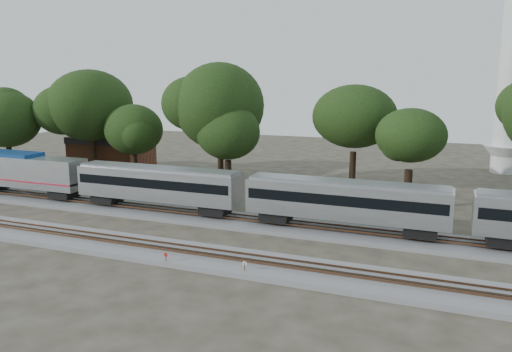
{
  "coord_description": "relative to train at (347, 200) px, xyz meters",
  "views": [
    {
      "loc": [
        19.98,
        -36.22,
        13.54
      ],
      "look_at": [
        3.64,
        5.0,
        4.96
      ],
      "focal_mm": 35.0,
      "sensor_mm": 36.0,
      "label": 1
    }
  ],
  "objects": [
    {
      "name": "tree_3",
      "position": [
        -18.88,
        13.93,
        7.08
      ],
      "size": [
        10.5,
        10.5,
        14.81
      ],
      "color": "black",
      "rests_on": "ground"
    },
    {
      "name": "switch_lever",
      "position": [
        -7.08,
        -11.5,
        -3.1
      ],
      "size": [
        0.56,
        0.42,
        0.3
      ],
      "primitive_type": "cube",
      "rotation": [
        0.0,
        0.0,
        0.26
      ],
      "color": "#512D19",
      "rests_on": "ground"
    },
    {
      "name": "switch_stand_white",
      "position": [
        -4.74,
        -11.77,
        -2.57
      ],
      "size": [
        0.34,
        0.08,
        1.06
      ],
      "rotation": [
        0.0,
        0.0,
        0.16
      ],
      "color": "#512D19",
      "rests_on": "ground"
    },
    {
      "name": "track_near",
      "position": [
        -11.78,
        -10.0,
        -3.04
      ],
      "size": [
        160.0,
        5.0,
        0.73
      ],
      "color": "slate",
      "rests_on": "ground"
    },
    {
      "name": "tree_6",
      "position": [
        4.14,
        11.54,
        4.61
      ],
      "size": [
        8.01,
        8.01,
        11.29
      ],
      "color": "black",
      "rests_on": "ground"
    },
    {
      "name": "tree_4",
      "position": [
        -16.64,
        11.3,
        4.23
      ],
      "size": [
        7.63,
        7.63,
        10.75
      ],
      "color": "black",
      "rests_on": "ground"
    },
    {
      "name": "tree_5",
      "position": [
        -2.88,
        17.59,
        5.97
      ],
      "size": [
        9.39,
        9.39,
        13.23
      ],
      "color": "black",
      "rests_on": "ground"
    },
    {
      "name": "brick_building",
      "position": [
        -39.47,
        19.05,
        -0.59
      ],
      "size": [
        11.44,
        8.42,
        5.27
      ],
      "rotation": [
        0.0,
        0.0,
        0.06
      ],
      "color": "brown",
      "rests_on": "ground"
    },
    {
      "name": "train",
      "position": [
        0.0,
        0.0,
        0.0
      ],
      "size": [
        91.87,
        3.17,
        4.67
      ],
      "color": "silver",
      "rests_on": "ground"
    },
    {
      "name": "tree_1",
      "position": [
        -38.75,
        13.99,
        6.8
      ],
      "size": [
        10.23,
        10.23,
        14.42
      ],
      "color": "black",
      "rests_on": "ground"
    },
    {
      "name": "switch_stand_red",
      "position": [
        -10.82,
        -12.27,
        -2.57
      ],
      "size": [
        0.33,
        0.11,
        1.06
      ],
      "rotation": [
        0.0,
        0.0,
        -0.23
      ],
      "color": "#512D19",
      "rests_on": "ground"
    },
    {
      "name": "tree_2",
      "position": [
        -31.28,
        13.19,
        3.79
      ],
      "size": [
        7.18,
        7.18,
        10.12
      ],
      "color": "black",
      "rests_on": "ground"
    },
    {
      "name": "track_far",
      "position": [
        -11.78,
        0.0,
        -3.04
      ],
      "size": [
        160.0,
        5.0,
        0.73
      ],
      "color": "slate",
      "rests_on": "ground"
    },
    {
      "name": "tree_0",
      "position": [
        -48.48,
        8.44,
        5.03
      ],
      "size": [
        8.43,
        8.43,
        11.89
      ],
      "color": "black",
      "rests_on": "ground"
    },
    {
      "name": "ground",
      "position": [
        -11.78,
        -6.0,
        -3.25
      ],
      "size": [
        160.0,
        160.0,
        0.0
      ],
      "primitive_type": "plane",
      "color": "#383328",
      "rests_on": "ground"
    }
  ]
}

